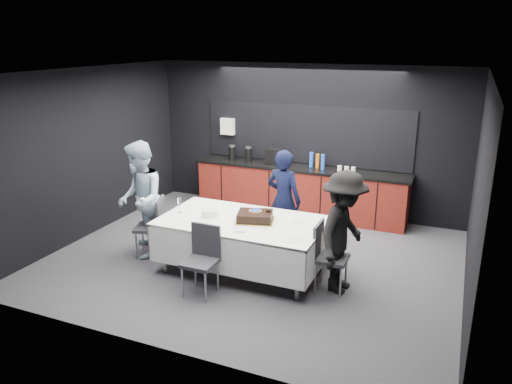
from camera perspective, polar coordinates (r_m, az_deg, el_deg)
ground at (r=7.72m, az=-0.29°, el=-7.66°), size 6.00×6.00×0.00m
room_shell at (r=7.14m, az=-0.32°, el=5.98°), size 6.04×5.04×2.82m
kitchenette at (r=9.48m, az=4.92°, el=0.61°), size 4.10×0.64×2.05m
party_table at (r=7.13m, az=-1.58°, el=-4.24°), size 2.32×1.32×0.78m
cake_assembly at (r=7.03m, az=-0.11°, el=-2.81°), size 0.61×0.55×0.16m
plate_stack at (r=7.24m, az=-5.31°, el=-2.40°), size 0.24×0.24×0.10m
loose_plate_near at (r=6.88m, az=-5.66°, el=-3.90°), size 0.20×0.20×0.01m
loose_plate_right_a at (r=7.05m, az=4.66°, el=-3.34°), size 0.21×0.21×0.01m
loose_plate_right_b at (r=6.43m, az=4.42°, el=-5.41°), size 0.20×0.20×0.01m
loose_plate_far at (r=7.30m, az=-0.21°, el=-2.52°), size 0.19×0.19×0.01m
fork_pile at (r=6.66m, az=-1.88°, el=-4.46°), size 0.18×0.14×0.02m
champagne_flute at (r=7.40m, az=-8.77°, el=-1.18°), size 0.06×0.06×0.22m
chair_left at (r=7.83m, az=-11.57°, el=-3.43°), size 0.53×0.53×0.92m
chair_right at (r=6.73m, az=8.00°, el=-6.77°), size 0.42×0.42×0.92m
chair_near at (r=6.62m, az=-6.13°, el=-7.11°), size 0.42×0.42×0.92m
person_center at (r=7.85m, az=3.18°, el=-0.91°), size 0.65×0.49×1.62m
person_left at (r=7.78m, az=-13.10°, el=-0.86°), size 1.05×1.10×1.79m
person_right at (r=6.61m, az=9.95°, el=-4.58°), size 0.75×1.14×1.65m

